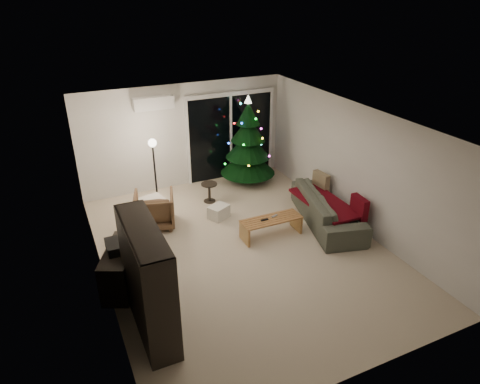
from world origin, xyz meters
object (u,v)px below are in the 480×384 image
object	(u,v)px
armchair	(155,209)
sofa	(328,208)
coffee_table	(271,227)
bookshelf	(133,284)
media_cabinet	(121,268)
christmas_tree	(248,140)

from	to	relation	value
armchair	sofa	xyz separation A→B (m)	(3.29, -1.40, -0.03)
sofa	coffee_table	world-z (taller)	sofa
armchair	sofa	distance (m)	3.58
sofa	armchair	bearing A→B (deg)	81.75
sofa	bookshelf	bearing A→B (deg)	123.16
bookshelf	armchair	xyz separation A→B (m)	(1.01, 2.83, -0.46)
armchair	coffee_table	xyz separation A→B (m)	(1.97, -1.37, -0.17)
media_cabinet	sofa	world-z (taller)	media_cabinet
armchair	media_cabinet	bearing A→B (deg)	75.49
bookshelf	sofa	distance (m)	4.56
media_cabinet	armchair	size ratio (longest dim) A/B	1.42
bookshelf	coffee_table	world-z (taller)	bookshelf
bookshelf	media_cabinet	bearing A→B (deg)	78.04
coffee_table	sofa	bearing A→B (deg)	-0.51
sofa	christmas_tree	world-z (taller)	christmas_tree
media_cabinet	coffee_table	size ratio (longest dim) A/B	0.93
media_cabinet	armchair	distance (m)	1.99
media_cabinet	bookshelf	bearing A→B (deg)	-65.15
media_cabinet	armchair	bearing A→B (deg)	84.44
sofa	coffee_table	xyz separation A→B (m)	(-1.32, 0.02, -0.14)
bookshelf	sofa	xyz separation A→B (m)	(4.30, 1.43, -0.49)
media_cabinet	christmas_tree	distance (m)	4.73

